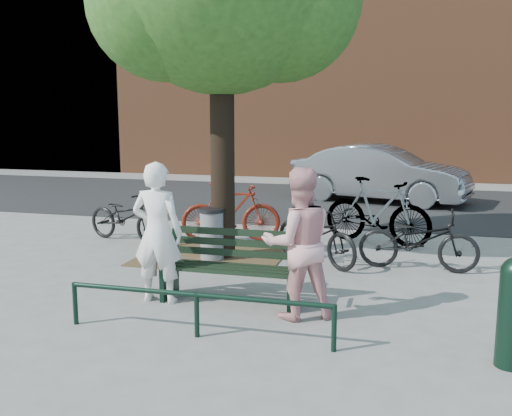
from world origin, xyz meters
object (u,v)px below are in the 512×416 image
(person_right, at_px, (298,243))
(litter_bin, at_px, (212,234))
(bicycle_c, at_px, (316,234))
(person_left, at_px, (157,233))
(parked_car, at_px, (380,174))
(park_bench, at_px, (231,265))

(person_right, bearing_deg, litter_bin, -75.72)
(person_right, height_order, bicycle_c, person_right)
(person_left, bearing_deg, parked_car, -105.51)
(person_right, bearing_deg, bicycle_c, -111.46)
(park_bench, xyz_separation_m, parked_car, (1.47, 8.93, 0.30))
(person_left, relative_size, person_right, 1.01)
(park_bench, xyz_separation_m, person_right, (0.95, -0.37, 0.43))
(person_left, bearing_deg, person_right, 175.99)
(litter_bin, bearing_deg, parked_car, 71.25)
(litter_bin, distance_m, bicycle_c, 1.71)
(bicycle_c, bearing_deg, person_right, -138.09)
(parked_car, bearing_deg, person_left, 180.00)
(park_bench, height_order, parked_car, parked_car)
(person_right, distance_m, bicycle_c, 2.54)
(person_right, xyz_separation_m, litter_bin, (-1.87, 2.25, -0.46))
(person_left, distance_m, litter_bin, 2.21)
(person_left, bearing_deg, bicycle_c, -126.01)
(person_left, height_order, person_right, person_left)
(person_left, distance_m, bicycle_c, 2.96)
(person_right, xyz_separation_m, bicycle_c, (-0.17, 2.50, -0.43))
(person_right, bearing_deg, park_bench, -46.92)
(person_left, height_order, parked_car, person_left)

